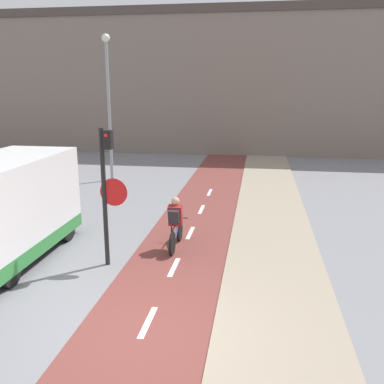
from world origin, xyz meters
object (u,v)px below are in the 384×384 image
(traffic_light_pole, at_px, (107,183))
(street_lamp_far, at_px, (108,93))
(van, at_px, (5,211))
(cyclist_near, at_px, (175,224))

(traffic_light_pole, distance_m, street_lamp_far, 9.96)
(van, bearing_deg, traffic_light_pole, 0.44)
(street_lamp_far, distance_m, cyclist_near, 9.74)
(street_lamp_far, xyz_separation_m, cyclist_near, (4.56, -7.96, -3.27))
(traffic_light_pole, bearing_deg, cyclist_near, 43.13)
(cyclist_near, distance_m, van, 4.31)
(traffic_light_pole, bearing_deg, van, -179.56)
(traffic_light_pole, xyz_separation_m, cyclist_near, (1.38, 1.29, -1.38))
(traffic_light_pole, xyz_separation_m, street_lamp_far, (-3.18, 9.25, 1.89))
(traffic_light_pole, relative_size, van, 0.75)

